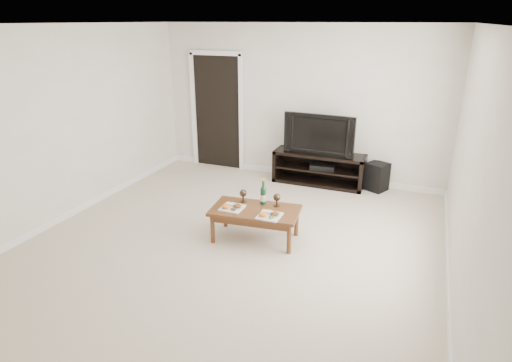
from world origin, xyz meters
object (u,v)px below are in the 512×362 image
object	(u,v)px
subwoofer	(377,177)
coffee_table	(255,224)
media_console	(319,168)
television	(321,133)

from	to	relation	value
subwoofer	coffee_table	size ratio (longest dim) A/B	0.42
media_console	coffee_table	size ratio (longest dim) A/B	1.40
media_console	television	world-z (taller)	television
subwoofer	coffee_table	xyz separation A→B (m)	(-1.21, -2.32, -0.02)
television	coffee_table	distance (m)	2.35
media_console	television	size ratio (longest dim) A/B	1.30
media_console	coffee_table	xyz separation A→B (m)	(-0.25, -2.23, -0.07)
media_console	television	distance (m)	0.61
media_console	subwoofer	bearing A→B (deg)	5.17
television	subwoofer	world-z (taller)	television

